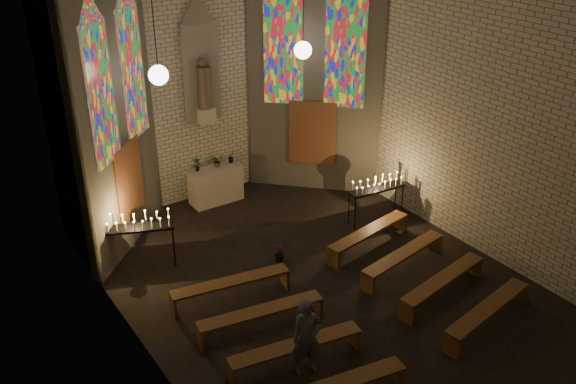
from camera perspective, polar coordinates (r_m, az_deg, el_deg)
The scene contains 17 objects.
floor at distance 13.82m, azimuth 4.53°, elevation -9.54°, with size 12.00×12.00×0.00m, color black.
room at distance 14.61m, azimuth -3.20°, elevation 9.01°, with size 8.22×12.43×7.00m.
altar at distance 17.51m, azimuth -6.45°, elevation 0.65°, with size 1.40×0.60×1.00m, color beige.
flower_vase_left at distance 17.09m, azimuth -8.10°, elevation 2.45°, with size 0.20×0.14×0.39m, color #4C723F.
flower_vase_center at distance 17.31m, azimuth -6.31°, elevation 2.77°, with size 0.30×0.26×0.33m, color #4C723F.
flower_vase_right at distance 17.51m, azimuth -5.07°, elevation 3.13°, with size 0.19×0.15×0.34m, color #4C723F.
aisle_flower_pot at distance 14.92m, azimuth -0.78°, elevation -5.44°, with size 0.23×0.23×0.41m, color #4C723F.
votive_stand_left at distance 14.68m, azimuth -13.49°, elevation -2.80°, with size 1.76×1.06×1.28m.
votive_stand_right at distance 16.40m, azimuth 7.92°, elevation 0.53°, with size 1.58×0.54×1.14m.
pew_left_0 at distance 13.60m, azimuth -5.11°, elevation -8.17°, with size 2.58×0.78×0.49m.
pew_right_0 at distance 15.44m, azimuth 7.20°, elevation -3.64°, with size 2.58×0.78×0.49m.
pew_left_1 at distance 12.75m, azimuth -2.43°, elevation -10.76°, with size 2.58×0.78×0.49m.
pew_right_1 at distance 14.70m, azimuth 10.24°, elevation -5.58°, with size 2.58×0.78×0.49m.
pew_left_2 at distance 11.97m, azimuth 0.69°, elevation -13.68°, with size 2.58×0.78×0.49m.
pew_right_2 at distance 14.03m, azimuth 13.61°, elevation -7.70°, with size 2.58×0.78×0.49m.
pew_right_3 at distance 13.43m, azimuth 17.34°, elevation -9.99°, with size 2.58×0.78×0.49m.
visitor at distance 11.64m, azimuth 1.69°, elevation -12.74°, with size 0.56×0.36×1.52m, color #474850.
Camera 1 is at (-7.08, -8.60, 8.17)m, focal length 40.00 mm.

